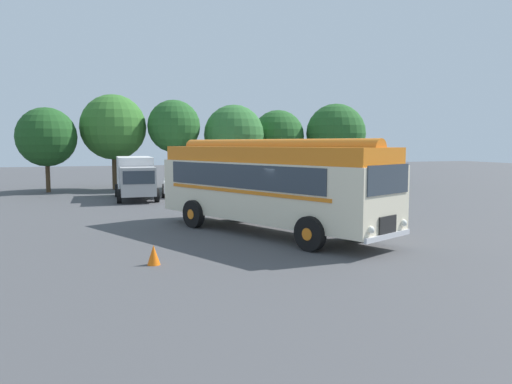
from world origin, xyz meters
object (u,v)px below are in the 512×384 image
Objects in this scene: car_mid_left at (223,182)px; box_van at (135,176)px; vintage_bus at (269,182)px; car_mid_right at (264,180)px; car_near_left at (178,182)px; traffic_cone at (154,255)px.

box_van is (-5.59, -0.58, 0.52)m from car_mid_left.
vintage_bus is 2.31× the size of car_mid_right.
vintage_bus is at bearing -97.54° from car_mid_left.
box_van reaches higher than car_near_left.
car_near_left is at bearing 94.00° from vintage_bus.
box_van is 10.54× the size of traffic_cone.
car_mid_left is at bearing 82.46° from vintage_bus.
car_mid_left is at bearing 69.71° from traffic_cone.
box_van reaches higher than car_mid_left.
car_mid_left is 5.65m from box_van.
car_mid_left is 0.75× the size of box_van.
vintage_bus reaches higher than box_van.
vintage_bus is at bearing 37.63° from traffic_cone.
traffic_cone is at bearing -93.07° from box_van.
car_near_left is at bearing 169.13° from car_mid_left.
car_mid_right is 20.54m from traffic_cone.
car_mid_left is 18.77m from traffic_cone.
car_mid_right is (4.90, 14.59, -1.05)m from vintage_bus.
vintage_bus is 13.95m from box_van.
car_near_left and car_mid_left have the same top height.
vintage_bus is at bearing -108.56° from car_mid_right.
vintage_bus reaches higher than car_mid_right.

